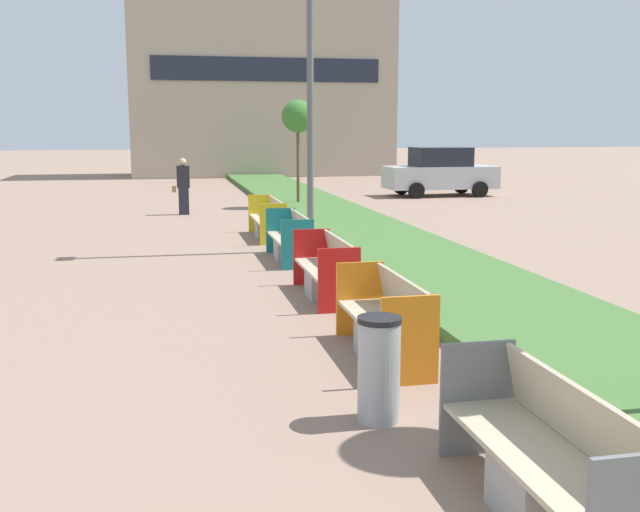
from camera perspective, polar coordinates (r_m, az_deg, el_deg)
The scene contains 12 objects.
planter_grass_strip at distance 13.89m, azimuth 8.14°, elevation -0.80°, with size 2.80×120.00×0.18m.
building_backdrop at distance 42.15m, azimuth -4.49°, elevation 13.06°, with size 14.05×5.10×10.08m.
bench_grey_frame at distance 5.43m, azimuth 16.80°, elevation -15.15°, with size 0.65×2.14×0.94m.
bench_orange_frame at distance 8.65m, azimuth 4.99°, elevation -5.34°, with size 0.65×2.01×0.94m.
bench_red_frame at distance 11.61m, azimuth 0.50°, elevation -1.39°, with size 0.65×2.06×0.94m.
bench_teal_frame at distance 14.85m, azimuth -2.27°, elevation 1.06°, with size 0.65×2.06×0.94m.
bench_yellow_frame at distance 17.92m, azimuth -3.95°, elevation 2.57°, with size 0.65×2.26×0.94m.
litter_bin at distance 6.78m, azimuth 4.51°, elevation -8.58°, with size 0.40×0.40×0.96m.
street_lamp_post at distance 15.91m, azimuth -0.76°, elevation 16.09°, with size 0.24×0.44×7.96m.
sapling_tree_far at distance 24.69m, azimuth -1.71°, elevation 10.52°, with size 1.06×1.06×3.50m.
pedestrian_walking at distance 23.01m, azimuth -10.39°, elevation 5.26°, with size 0.53×0.24×1.70m.
parked_car_distant at distance 29.25m, azimuth 9.14°, elevation 6.33°, with size 4.21×2.00×1.86m.
Camera 1 is at (-1.51, -0.82, 2.62)m, focal length 42.00 mm.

